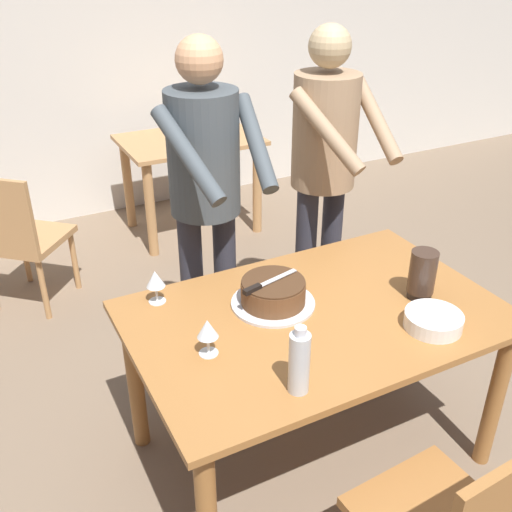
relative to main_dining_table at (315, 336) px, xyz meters
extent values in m
plane|color=#7A6651|center=(0.00, 0.00, -0.64)|extent=(14.00, 14.00, 0.00)
cube|color=silver|center=(0.00, 3.09, 0.71)|extent=(10.00, 0.12, 2.70)
cube|color=#9E6633|center=(0.00, 0.00, 0.10)|extent=(1.46, 0.95, 0.03)
cylinder|color=#9E6633|center=(0.66, -0.40, -0.28)|extent=(0.07, 0.07, 0.72)
cylinder|color=#9E6633|center=(-0.66, 0.40, -0.28)|extent=(0.07, 0.07, 0.72)
cylinder|color=#9E6633|center=(0.66, 0.40, -0.28)|extent=(0.07, 0.07, 0.72)
cylinder|color=silver|center=(-0.12, 0.13, 0.12)|extent=(0.34, 0.34, 0.01)
cylinder|color=brown|center=(-0.12, 0.13, 0.17)|extent=(0.26, 0.26, 0.09)
cylinder|color=#432A18|center=(-0.12, 0.13, 0.22)|extent=(0.25, 0.25, 0.01)
cube|color=silver|center=(-0.10, 0.14, 0.23)|extent=(0.20, 0.07, 0.00)
cube|color=black|center=(-0.23, 0.11, 0.23)|extent=(0.08, 0.04, 0.02)
cylinder|color=white|center=(0.34, -0.28, 0.12)|extent=(0.22, 0.22, 0.01)
cylinder|color=white|center=(0.34, -0.28, 0.13)|extent=(0.22, 0.22, 0.01)
cylinder|color=white|center=(0.34, -0.28, 0.14)|extent=(0.22, 0.22, 0.01)
cylinder|color=white|center=(0.34, -0.28, 0.15)|extent=(0.22, 0.22, 0.01)
cylinder|color=white|center=(0.34, -0.28, 0.16)|extent=(0.22, 0.22, 0.01)
cylinder|color=white|center=(0.34, -0.28, 0.17)|extent=(0.22, 0.22, 0.01)
cylinder|color=silver|center=(-0.48, -0.04, 0.11)|extent=(0.07, 0.07, 0.00)
cylinder|color=silver|center=(-0.48, -0.04, 0.15)|extent=(0.01, 0.01, 0.07)
cone|color=silver|center=(-0.48, -0.04, 0.22)|extent=(0.08, 0.08, 0.07)
cylinder|color=silver|center=(-0.53, 0.37, 0.11)|extent=(0.07, 0.07, 0.00)
cylinder|color=silver|center=(-0.53, 0.37, 0.15)|extent=(0.01, 0.01, 0.07)
cone|color=silver|center=(-0.53, 0.37, 0.22)|extent=(0.08, 0.08, 0.07)
cylinder|color=silver|center=(-0.29, -0.35, 0.22)|extent=(0.07, 0.07, 0.22)
cylinder|color=silver|center=(-0.29, -0.35, 0.35)|extent=(0.04, 0.04, 0.03)
cylinder|color=black|center=(0.44, -0.09, 0.13)|extent=(0.10, 0.10, 0.03)
cylinder|color=#3F2D23|center=(0.44, -0.09, 0.23)|extent=(0.11, 0.11, 0.18)
cylinder|color=#2D2D38|center=(-0.08, 0.70, -0.16)|extent=(0.11, 0.11, 0.95)
cylinder|color=#2D2D38|center=(-0.26, 0.69, -0.16)|extent=(0.11, 0.11, 0.95)
cylinder|color=#3F474C|center=(-0.17, 0.69, 0.59)|extent=(0.32, 0.32, 0.55)
sphere|color=tan|center=(-0.17, 0.69, 0.98)|extent=(0.20, 0.20, 0.20)
cylinder|color=#3F474C|center=(0.00, 0.52, 0.66)|extent=(0.13, 0.42, 0.34)
cylinder|color=#3F474C|center=(-0.31, 0.50, 0.66)|extent=(0.18, 0.42, 0.34)
cylinder|color=#2D2D38|center=(0.57, 0.74, -0.16)|extent=(0.11, 0.11, 0.95)
cylinder|color=#2D2D38|center=(0.39, 0.71, -0.16)|extent=(0.11, 0.11, 0.95)
cylinder|color=#997A5B|center=(0.48, 0.72, 0.59)|extent=(0.32, 0.32, 0.55)
sphere|color=tan|center=(0.48, 0.72, 0.98)|extent=(0.20, 0.20, 0.20)
cylinder|color=#997A5B|center=(0.66, 0.57, 0.66)|extent=(0.10, 0.42, 0.34)
cylinder|color=#997A5B|center=(0.35, 0.52, 0.66)|extent=(0.21, 0.41, 0.34)
cylinder|color=#9E6633|center=(0.14, -0.58, -0.43)|extent=(0.04, 0.04, 0.41)
cube|color=tan|center=(0.41, 2.39, 0.09)|extent=(1.00, 0.70, 0.03)
cylinder|color=tan|center=(-0.02, 2.11, -0.28)|extent=(0.07, 0.07, 0.71)
cylinder|color=tan|center=(0.83, 2.11, -0.28)|extent=(0.07, 0.07, 0.71)
cylinder|color=tan|center=(-0.02, 2.66, -0.28)|extent=(0.07, 0.07, 0.71)
cylinder|color=tan|center=(0.83, 2.66, -0.28)|extent=(0.07, 0.07, 0.71)
cube|color=tan|center=(-0.87, 1.88, -0.21)|extent=(0.62, 0.62, 0.04)
cylinder|color=tan|center=(-0.89, 2.14, -0.43)|extent=(0.04, 0.04, 0.41)
cylinder|color=tan|center=(-0.62, 1.90, -0.43)|extent=(0.04, 0.04, 0.41)
cylinder|color=tan|center=(-0.86, 1.63, -0.43)|extent=(0.04, 0.04, 0.41)
camera|label=1|loc=(-1.10, -1.61, 1.43)|focal=41.41mm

